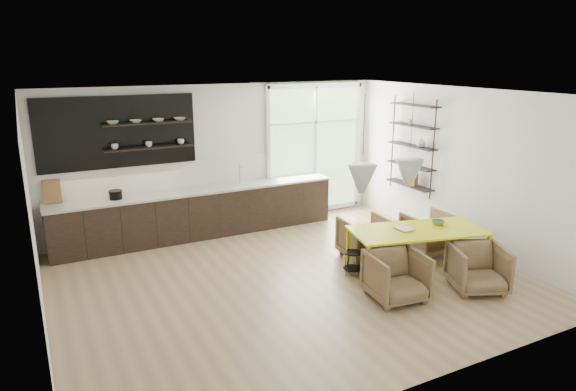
% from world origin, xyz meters
% --- Properties ---
extents(room, '(7.02, 6.01, 2.91)m').
position_xyz_m(room, '(0.58, 1.10, 1.46)').
color(room, tan).
rests_on(room, ground).
extents(kitchen_run, '(5.54, 0.69, 2.75)m').
position_xyz_m(kitchen_run, '(-0.69, 2.69, 0.60)').
color(kitchen_run, black).
rests_on(kitchen_run, ground).
extents(right_shelving, '(0.26, 1.22, 1.90)m').
position_xyz_m(right_shelving, '(3.36, 1.17, 1.65)').
color(right_shelving, black).
rests_on(right_shelving, ground).
extents(dining_table, '(2.27, 1.42, 0.77)m').
position_xyz_m(dining_table, '(1.90, -0.74, 0.72)').
color(dining_table, '#D6DC0C').
rests_on(dining_table, ground).
extents(armchair_back_left, '(0.84, 0.86, 0.73)m').
position_xyz_m(armchair_back_left, '(1.60, 0.24, 0.36)').
color(armchair_back_left, brown).
rests_on(armchair_back_left, ground).
extents(armchair_back_right, '(0.80, 0.82, 0.73)m').
position_xyz_m(armchair_back_right, '(2.75, -0.09, 0.37)').
color(armchair_back_right, brown).
rests_on(armchair_back_right, ground).
extents(armchair_front_left, '(0.86, 0.88, 0.72)m').
position_xyz_m(armchair_front_left, '(1.06, -1.28, 0.36)').
color(armchair_front_left, brown).
rests_on(armchair_front_left, ground).
extents(armchair_front_right, '(1.00, 1.01, 0.71)m').
position_xyz_m(armchair_front_right, '(2.33, -1.61, 0.35)').
color(armchair_front_right, brown).
rests_on(armchair_front_right, ground).
extents(wire_stool, '(0.31, 0.31, 0.39)m').
position_xyz_m(wire_stool, '(1.00, -0.27, 0.25)').
color(wire_stool, black).
rests_on(wire_stool, ground).
extents(table_book, '(0.23, 0.30, 0.03)m').
position_xyz_m(table_book, '(1.60, -0.63, 0.78)').
color(table_book, white).
rests_on(table_book, dining_table).
extents(table_bowl, '(0.27, 0.27, 0.07)m').
position_xyz_m(table_bowl, '(2.37, -0.69, 0.80)').
color(table_bowl, '#548251').
rests_on(table_bowl, dining_table).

